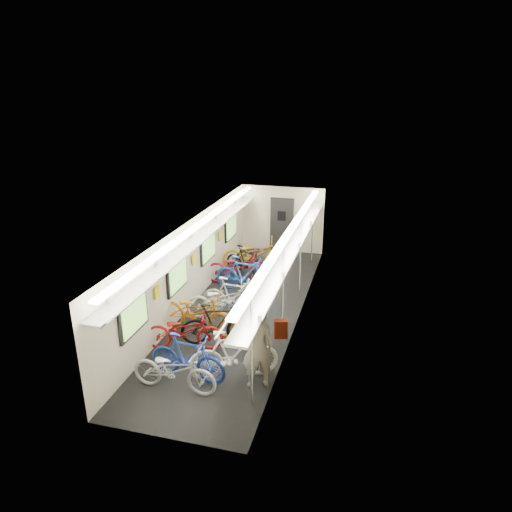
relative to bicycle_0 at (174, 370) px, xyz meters
The scene contains 16 objects.
train_car_shell 4.58m from the bicycle_0, 89.99° to the left, with size 10.00×10.00×10.00m.
bicycle_0 is the anchor object (origin of this frame).
bicycle_1 0.43m from the bicycle_0, 74.72° to the left, with size 0.48×1.70×1.02m, color #1C3AA9.
bicycle_2 1.53m from the bicycle_0, 105.94° to the left, with size 0.63×1.80×0.95m, color maroon.
bicycle_3 1.90m from the bicycle_0, 82.43° to the left, with size 0.49×1.74×1.05m, color black.
bicycle_4 2.33m from the bicycle_0, 100.82° to the left, with size 0.72×2.08×1.09m, color orange.
bicycle_5 3.40m from the bicycle_0, 87.34° to the left, with size 0.49×1.74×1.04m, color silver.
bicycle_6 3.16m from the bicycle_0, 91.12° to the left, with size 0.66×1.88×0.99m, color silver.
bicycle_7 4.78m from the bicycle_0, 89.15° to the left, with size 0.53×1.88×1.13m, color #1C4CAA.
bicycle_8 5.43m from the bicycle_0, 93.61° to the left, with size 0.69×1.97×1.03m, color maroon.
bicycle_9 6.02m from the bicycle_0, 92.09° to the left, with size 0.47×1.66×1.00m, color black.
bicycle_10 6.57m from the bicycle_0, 90.97° to the left, with size 0.73×2.10×1.11m, color orange.
bicycle_11 1.23m from the bicycle_0, 34.35° to the left, with size 0.53×1.87×1.12m, color white.
passenger_near 1.71m from the bicycle_0, 18.89° to the left, with size 0.65×0.43×1.79m, color gray.
passenger_mid 2.28m from the bicycle_0, 60.74° to the left, with size 0.77×0.60×1.59m, color black.
backpack 2.26m from the bicycle_0, 19.70° to the left, with size 0.26×0.14×0.38m, color #A92A10.
Camera 1 is at (3.15, -10.69, 5.70)m, focal length 32.00 mm.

